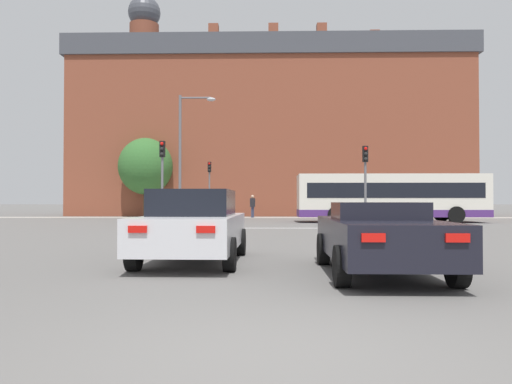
{
  "coord_description": "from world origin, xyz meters",
  "views": [
    {
      "loc": [
        -0.02,
        -4.22,
        1.3
      ],
      "look_at": [
        -0.71,
        26.36,
        1.87
      ],
      "focal_mm": 35.0,
      "sensor_mm": 36.0,
      "label": 1
    }
  ],
  "objects": [
    {
      "name": "ground_plane",
      "position": [
        0.0,
        0.0,
        0.0
      ],
      "size": [
        400.0,
        400.0,
        0.0
      ],
      "primitive_type": "plane",
      "color": "#605E5B"
    },
    {
      "name": "stop_line_strip",
      "position": [
        0.0,
        19.9,
        0.0
      ],
      "size": [
        7.31,
        0.3,
        0.01
      ],
      "primitive_type": "cube",
      "color": "silver",
      "rests_on": "ground_plane"
    },
    {
      "name": "far_pavement",
      "position": [
        0.0,
        35.46,
        0.01
      ],
      "size": [
        68.13,
        2.5,
        0.01
      ],
      "primitive_type": "cube",
      "color": "#A09B91",
      "rests_on": "ground_plane"
    },
    {
      "name": "brick_civic_building",
      "position": [
        0.07,
        43.55,
        8.06
      ],
      "size": [
        36.24,
        11.0,
        21.18
      ],
      "color": "brown",
      "rests_on": "ground_plane"
    },
    {
      "name": "car_saloon_left",
      "position": [
        -1.58,
        6.4,
        0.78
      ],
      "size": [
        2.07,
        4.61,
        1.55
      ],
      "rotation": [
        0.0,
        0.0,
        -0.02
      ],
      "color": "silver",
      "rests_on": "ground_plane"
    },
    {
      "name": "car_roadster_right",
      "position": [
        1.99,
        4.73,
        0.68
      ],
      "size": [
        1.98,
        4.44,
        1.28
      ],
      "rotation": [
        0.0,
        0.0,
        -0.01
      ],
      "color": "black",
      "rests_on": "ground_plane"
    },
    {
      "name": "bus_crossing_lead",
      "position": [
        7.58,
        26.69,
        1.58
      ],
      "size": [
        11.43,
        2.76,
        2.95
      ],
      "rotation": [
        0.0,
        0.0,
        1.57
      ],
      "color": "silver",
      "rests_on": "ground_plane"
    },
    {
      "name": "traffic_light_near_right",
      "position": [
        4.87,
        20.7,
        2.74
      ],
      "size": [
        0.26,
        0.31,
        4.06
      ],
      "color": "slate",
      "rests_on": "ground_plane"
    },
    {
      "name": "traffic_light_near_left",
      "position": [
        -5.24,
        20.37,
        2.88
      ],
      "size": [
        0.26,
        0.31,
        4.3
      ],
      "color": "slate",
      "rests_on": "ground_plane"
    },
    {
      "name": "traffic_light_far_left",
      "position": [
        -4.55,
        34.6,
        2.94
      ],
      "size": [
        0.26,
        0.31,
        4.38
      ],
      "color": "slate",
      "rests_on": "ground_plane"
    },
    {
      "name": "street_lamp_junction",
      "position": [
        -4.73,
        24.48,
        4.54
      ],
      "size": [
        2.14,
        0.36,
        7.46
      ],
      "color": "slate",
      "rests_on": "ground_plane"
    },
    {
      "name": "pedestrian_waiting",
      "position": [
        -1.19,
        35.15,
        1.06
      ],
      "size": [
        0.41,
        0.45,
        1.79
      ],
      "rotation": [
        0.0,
        0.0,
        4.08
      ],
      "color": "#333851",
      "rests_on": "ground_plane"
    },
    {
      "name": "pedestrian_walking_east",
      "position": [
        2.86,
        36.01,
        0.93
      ],
      "size": [
        0.41,
        0.45,
        1.61
      ],
      "rotation": [
        0.0,
        0.0,
        2.2
      ],
      "color": "black",
      "rests_on": "ground_plane"
    },
    {
      "name": "tree_by_building",
      "position": [
        -10.22,
        37.23,
        4.22
      ],
      "size": [
        4.51,
        4.51,
        6.6
      ],
      "color": "#4C3823",
      "rests_on": "ground_plane"
    }
  ]
}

